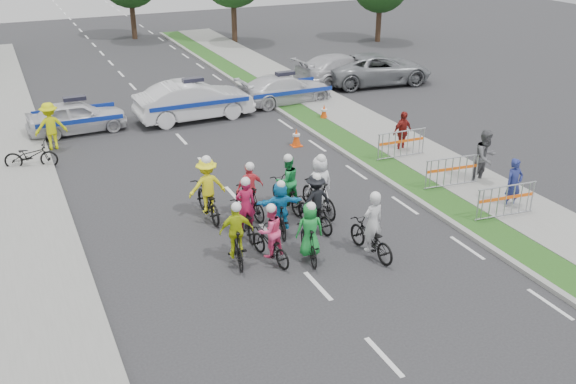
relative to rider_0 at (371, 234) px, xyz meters
name	(u,v)px	position (x,y,z in m)	size (l,w,h in m)	color
ground	(318,286)	(-1.98, -0.79, -0.63)	(90.00, 90.00, 0.00)	#28282B
curb_right	(384,179)	(3.12, 4.21, -0.57)	(0.20, 60.00, 0.12)	gray
grass_strip	(401,175)	(3.82, 4.21, -0.57)	(1.20, 60.00, 0.11)	#254917
sidewalk_right	(443,167)	(5.62, 4.21, -0.56)	(2.40, 60.00, 0.13)	gray
sidewalk_left	(22,248)	(-8.48, 4.21, -0.56)	(3.00, 60.00, 0.13)	gray
rider_0	(371,234)	(0.00, 0.00, 0.00)	(0.80, 1.90, 1.89)	black
rider_1	(309,237)	(-1.60, 0.48, 0.05)	(0.80, 1.69, 1.71)	black
rider_2	(270,239)	(-2.56, 0.84, 0.01)	(0.89, 1.75, 1.70)	black
rider_3	(236,239)	(-3.38, 1.15, 0.06)	(0.94, 1.74, 1.77)	black
rider_4	(315,207)	(-0.64, 2.02, 0.06)	(1.04, 1.79, 1.76)	black
rider_5	(280,211)	(-1.69, 2.15, 0.09)	(1.39, 1.65, 1.67)	black
rider_6	(245,216)	(-2.61, 2.47, -0.02)	(0.81, 1.84, 1.82)	black
rider_7	(319,191)	(-0.10, 2.81, 0.14)	(0.87, 1.91, 1.97)	black
rider_8	(287,189)	(-0.84, 3.53, 0.06)	(0.82, 1.86, 1.84)	black
rider_9	(250,196)	(-2.07, 3.50, 0.07)	(0.95, 1.76, 1.80)	black
rider_10	(207,194)	(-3.22, 4.01, 0.15)	(1.12, 1.97, 2.01)	black
police_car_0	(77,116)	(-5.59, 13.83, 0.05)	(1.60, 3.98, 1.36)	silver
police_car_1	(194,101)	(-0.69, 13.51, 0.21)	(1.77, 5.09, 1.68)	silver
police_car_2	(285,89)	(3.96, 14.18, 0.05)	(1.88, 4.62, 1.34)	silver
civilian_sedan	(342,69)	(8.17, 16.26, 0.14)	(2.14, 5.27, 1.53)	#BBBBC0
civilian_suv	(377,69)	(9.82, 15.40, 0.17)	(2.62, 5.69, 1.58)	gray
spectator_0	(514,184)	(5.48, 0.68, 0.19)	(0.59, 0.39, 1.62)	navy
spectator_1	(485,158)	(5.96, 2.56, 0.32)	(0.92, 0.71, 1.89)	#515156
spectator_2	(402,132)	(5.20, 6.27, 0.17)	(0.94, 0.39, 1.60)	maroon
marshal_hiviz	(51,126)	(-6.76, 12.19, 0.29)	(1.18, 0.68, 1.83)	#D0D90B
barrier_0	(505,203)	(4.72, 0.15, -0.07)	(2.00, 0.50, 1.12)	#A5A8AD
barrier_1	(452,173)	(4.72, 2.67, -0.07)	(2.00, 0.50, 1.12)	#A5A8AD
barrier_2	(401,145)	(4.72, 5.60, -0.07)	(2.00, 0.50, 1.12)	#A5A8AD
cone_0	(296,138)	(1.88, 8.56, -0.28)	(0.40, 0.40, 0.70)	#F24C0C
cone_1	(324,112)	(4.39, 11.05, -0.28)	(0.40, 0.40, 0.70)	#F24C0C
parked_bike	(31,156)	(-7.68, 10.40, -0.14)	(0.64, 1.83, 0.96)	black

